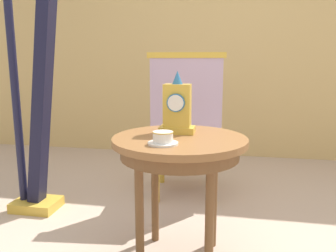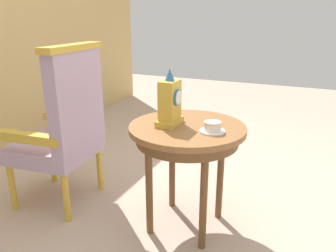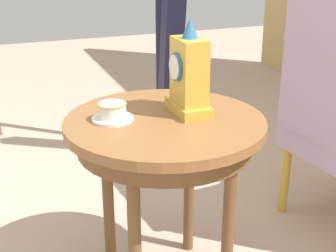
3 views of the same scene
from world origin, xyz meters
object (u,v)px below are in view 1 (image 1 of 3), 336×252
Objects in this scene: side_table at (180,152)px; armchair at (186,125)px; harp at (34,113)px; mantel_clock at (177,108)px; teacup_left at (163,138)px.

armchair is at bearing 95.37° from side_table.
side_table is 0.88m from armchair.
mantel_clock is at bearing -17.68° from harp.
teacup_left is 0.29m from mantel_clock.
harp is (-1.02, -0.43, 0.13)m from armchair.
side_table is 4.85× the size of teacup_left.
harp is at bearing -157.07° from armchair.
armchair reaches higher than teacup_left.
teacup_left is 0.43× the size of mantel_clock.
mantel_clock reaches higher than teacup_left.
armchair is (-0.05, 0.77, -0.23)m from mantel_clock.
side_table is 0.39× the size of harp.
harp is (-1.07, 0.34, -0.10)m from mantel_clock.
harp is at bearing 149.66° from teacup_left.
teacup_left is 0.13× the size of armchair.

